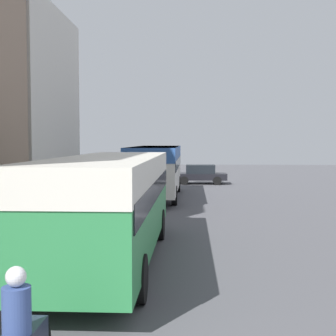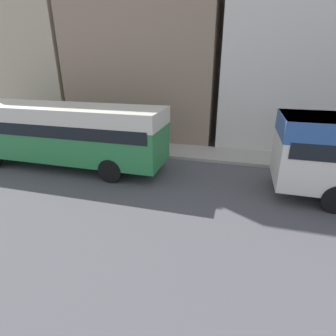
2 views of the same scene
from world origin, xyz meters
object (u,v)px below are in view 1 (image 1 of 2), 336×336
at_px(pedestrian_near_curb, 16,210).
at_px(car_crossing, 200,174).
at_px(bus_following, 156,164).
at_px(bus_lead, 111,194).

bearing_deg(pedestrian_near_curb, car_crossing, 72.69).
bearing_deg(bus_following, car_crossing, 72.87).
height_order(bus_lead, pedestrian_near_curb, bus_lead).
distance_m(bus_following, pedestrian_near_curb, 12.37).
distance_m(car_crossing, pedestrian_near_curb, 21.50).
distance_m(bus_following, car_crossing, 9.23).
bearing_deg(pedestrian_near_curb, bus_lead, -35.75).
distance_m(bus_lead, car_crossing, 23.30).
xyz_separation_m(bus_lead, bus_following, (0.12, 14.35, 0.05)).
height_order(bus_lead, bus_following, bus_following).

